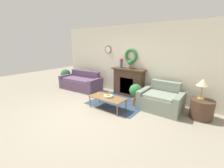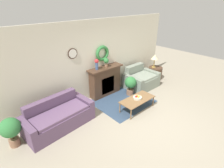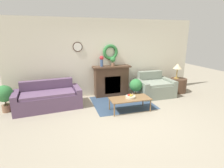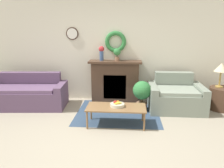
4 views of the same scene
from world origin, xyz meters
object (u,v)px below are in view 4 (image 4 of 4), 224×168
Objects in this scene: fruit_bowl at (117,105)px; side_table_by_loveseat at (222,98)px; loveseat_right at (175,97)px; table_lamp at (221,68)px; couch_left at (27,95)px; potted_plant_floor_by_loveseat at (142,93)px; vase_on_mantel_left at (101,52)px; fireplace at (115,81)px; potted_plant_on_mantel at (117,53)px; coffee_table at (116,108)px.

fruit_bowl is 2.68m from side_table_by_loveseat.
loveseat_right is 4.39× the size of fruit_bowl.
couch_left is at bearing -177.39° from table_lamp.
potted_plant_floor_by_loveseat is (0.54, 0.80, 0.02)m from fruit_bowl.
potted_plant_floor_by_loveseat is (1.02, -0.65, -0.86)m from vase_on_mantel_left.
fireplace is 0.83m from vase_on_mantel_left.
table_lamp is 1.79× the size of potted_plant_on_mantel.
potted_plant_on_mantel reaches higher than coffee_table.
potted_plant_on_mantel is (-0.09, 1.43, 0.87)m from fruit_bowl.
potted_plant_floor_by_loveseat is at bearing -170.39° from table_lamp.
table_lamp is 1.95m from potted_plant_floor_by_loveseat.
couch_left reaches higher than potted_plant_floor_by_loveseat.
fruit_bowl is at bearing -156.82° from side_table_by_loveseat.
coffee_table is 2.73m from table_lamp.
potted_plant_floor_by_loveseat is (0.67, -0.64, -0.10)m from fireplace.
potted_plant_on_mantel is at bearing 134.77° from potted_plant_floor_by_loveseat.
table_lamp reaches higher than fruit_bowl.
vase_on_mantel_left is (-0.46, 1.47, 0.95)m from coffee_table.
loveseat_right reaches higher than side_table_by_loveseat.
fireplace reaches higher than couch_left.
table_lamp is (4.67, 0.21, 0.69)m from couch_left.
fruit_bowl is at bearing -71.44° from vase_on_mantel_left.
fruit_bowl is (2.29, -0.90, 0.12)m from couch_left.
vase_on_mantel_left reaches higher than side_table_by_loveseat.
vase_on_mantel_left is at bearing 179.11° from fireplace.
side_table_by_loveseat is (2.59, -0.39, -0.28)m from fireplace.
potted_plant_floor_by_loveseat reaches higher than coffee_table.
table_lamp is (1.03, 0.13, 0.68)m from loveseat_right.
couch_left is 1.55× the size of loveseat_right.
potted_plant_on_mantel is at bearing -16.91° from fireplace.
table_lamp is at bearing 141.34° from side_table_by_loveseat.
fruit_bowl is 0.50× the size of table_lamp.
potted_plant_floor_by_loveseat reaches higher than side_table_by_loveseat.
side_table_by_loveseat is at bearing -38.66° from table_lamp.
loveseat_right is 1.70m from coffee_table.
side_table_by_loveseat is 1.04× the size of table_lamp.
fruit_bowl is at bearing -154.98° from table_lamp.
potted_plant_on_mantel reaches higher than side_table_by_loveseat.
fireplace is at bearing 171.45° from side_table_by_loveseat.
vase_on_mantel_left reaches higher than potted_plant_floor_by_loveseat.
fireplace is at bearing 136.23° from potted_plant_floor_by_loveseat.
fireplace is at bearing -0.89° from vase_on_mantel_left.
coffee_table is 4.08× the size of fruit_bowl.
vase_on_mantel_left is at bearing 12.29° from couch_left.
potted_plant_floor_by_loveseat is at bearing -172.50° from side_table_by_loveseat.
potted_plant_on_mantel is at bearing 162.54° from loveseat_right.
fireplace is 2.58m from table_lamp.
potted_plant_floor_by_loveseat is at bearing -32.35° from vase_on_mantel_left.
potted_plant_on_mantel reaches higher than fruit_bowl.
potted_plant_on_mantel is at bearing 171.62° from side_table_by_loveseat.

